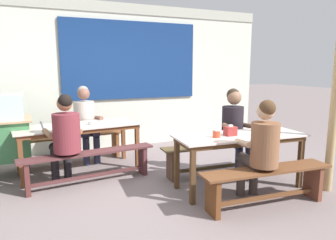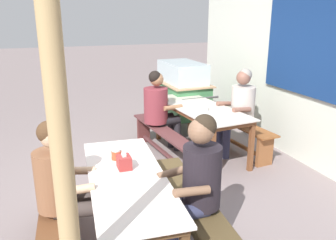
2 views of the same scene
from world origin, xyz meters
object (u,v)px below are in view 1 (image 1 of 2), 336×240
bench_near_back (218,155)px  dining_table_far (78,130)px  dining_table_near (240,140)px  person_left_back_turned (65,134)px  bench_far_back (71,144)px  soup_bowl (93,123)px  bench_far_front (90,162)px  bench_near_front (266,181)px  person_right_near_table (235,126)px  person_near_front (261,146)px  wooden_support_post (335,103)px  tissue_box (230,131)px  person_center_facing (85,118)px  condiment_jar (216,134)px

bench_near_back → dining_table_far: bearing=153.3°
dining_table_near → person_left_back_turned: person_left_back_turned is taller
bench_far_back → bench_near_back: same height
soup_bowl → dining_table_far: bearing=169.8°
bench_far_front → person_left_back_turned: (-0.30, 0.03, 0.42)m
dining_table_near → bench_near_back: (0.04, 0.59, -0.36)m
bench_near_front → person_right_near_table: 1.24m
bench_far_front → person_near_front: size_ratio=1.48×
bench_far_front → dining_table_near: bearing=-28.0°
person_left_back_turned → wooden_support_post: bearing=-25.9°
dining_table_near → soup_bowl: size_ratio=13.51×
tissue_box → wooden_support_post: size_ratio=0.06×
bench_far_front → person_left_back_turned: size_ratio=1.47×
bench_far_back → wooden_support_post: (2.99, -2.70, 0.87)m
bench_near_front → person_center_facing: bearing=121.2°
condiment_jar → wooden_support_post: bearing=-20.6°
bench_near_back → bench_near_front: same height
bench_far_back → person_right_near_table: size_ratio=1.42×
person_right_near_table → person_left_back_turned: bearing=168.8°
bench_near_back → bench_far_back: bearing=141.8°
person_right_near_table → person_near_front: (-0.37, -1.04, -0.03)m
person_left_back_turned → wooden_support_post: (3.17, -1.54, 0.45)m
condiment_jar → dining_table_near: bearing=1.7°
dining_table_near → bench_far_front: bearing=152.0°
bench_far_back → tissue_box: (1.79, -2.14, 0.50)m
bench_far_front → person_center_facing: person_center_facing is taller
person_near_front → wooden_support_post: wooden_support_post is taller
bench_far_back → person_near_front: size_ratio=1.47×
dining_table_far → dining_table_near: bearing=-39.7°
condiment_jar → tissue_box: bearing=5.6°
bench_near_back → person_right_near_table: size_ratio=1.35×
bench_far_back → bench_near_front: bearing=-55.3°
bench_far_back → bench_near_back: bearing=-38.2°
bench_far_back → person_center_facing: 0.51m
bench_far_front → person_left_back_turned: person_left_back_turned is taller
bench_far_front → wooden_support_post: (2.87, -1.52, 0.86)m
person_left_back_turned → dining_table_near: bearing=-25.2°
person_left_back_turned → soup_bowl: bearing=49.0°
dining_table_far → bench_far_front: bearing=-84.2°
dining_table_near → person_right_near_table: person_right_near_table is taller
dining_table_near → tissue_box: tissue_box is taller
dining_table_far → person_left_back_turned: size_ratio=1.50×
wooden_support_post → bench_near_back: bearing=131.4°
bench_far_front → condiment_jar: bearing=-34.1°
bench_far_front → person_left_back_turned: 0.51m
bench_near_back → tissue_box: tissue_box is taller
dining_table_near → person_right_near_table: bearing=61.1°
bench_far_back → bench_far_front: bearing=-84.2°
bench_near_back → condiment_jar: bearing=-124.7°
soup_bowl → bench_far_back: bearing=113.6°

